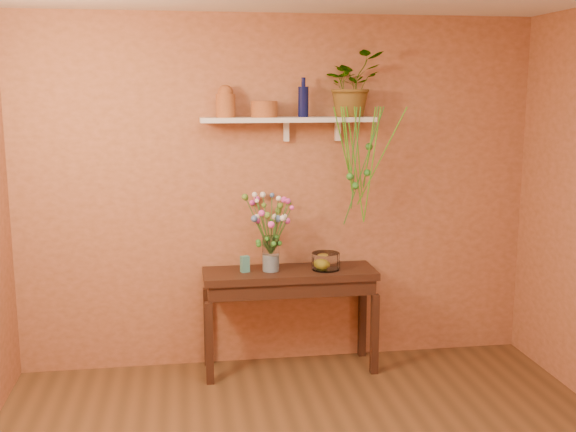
# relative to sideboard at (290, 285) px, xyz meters

# --- Properties ---
(room) EXTENTS (4.04, 4.04, 2.70)m
(room) POSITION_rel_sideboard_xyz_m (-0.05, -1.77, 0.67)
(room) COLOR brown
(room) RESTS_ON ground
(sideboard) EXTENTS (1.30, 0.42, 0.79)m
(sideboard) POSITION_rel_sideboard_xyz_m (0.00, 0.00, 0.00)
(sideboard) COLOR #361D11
(sideboard) RESTS_ON ground
(wall_shelf) EXTENTS (1.30, 0.24, 0.19)m
(wall_shelf) POSITION_rel_sideboard_xyz_m (0.01, 0.10, 1.24)
(wall_shelf) COLOR white
(wall_shelf) RESTS_ON room
(terracotta_jug) EXTENTS (0.16, 0.16, 0.24)m
(terracotta_jug) POSITION_rel_sideboard_xyz_m (-0.46, 0.12, 1.37)
(terracotta_jug) COLOR #A0552C
(terracotta_jug) RESTS_ON wall_shelf
(terracotta_pot) EXTENTS (0.23, 0.23, 0.12)m
(terracotta_pot) POSITION_rel_sideboard_xyz_m (-0.17, 0.11, 1.32)
(terracotta_pot) COLOR #A0552C
(terracotta_pot) RESTS_ON wall_shelf
(blue_bottle) EXTENTS (0.10, 0.10, 0.29)m
(blue_bottle) POSITION_rel_sideboard_xyz_m (0.12, 0.11, 1.38)
(blue_bottle) COLOR #090E3C
(blue_bottle) RESTS_ON wall_shelf
(spider_plant) EXTENTS (0.55, 0.52, 0.48)m
(spider_plant) POSITION_rel_sideboard_xyz_m (0.48, 0.10, 1.50)
(spider_plant) COLOR #317E25
(spider_plant) RESTS_ON wall_shelf
(plant_fronds) EXTENTS (0.53, 0.29, 0.90)m
(plant_fronds) POSITION_rel_sideboard_xyz_m (0.52, -0.05, 0.93)
(plant_fronds) COLOR #317E25
(plant_fronds) RESTS_ON wall_shelf
(glass_vase) EXTENTS (0.13, 0.13, 0.27)m
(glass_vase) POSITION_rel_sideboard_xyz_m (-0.14, 0.00, 0.23)
(glass_vase) COLOR white
(glass_vase) RESTS_ON sideboard
(bouquet) EXTENTS (0.39, 0.43, 0.47)m
(bouquet) POSITION_rel_sideboard_xyz_m (-0.16, 0.01, 0.53)
(bouquet) COLOR #386B28
(bouquet) RESTS_ON glass_vase
(glass_bowl) EXTENTS (0.21, 0.21, 0.13)m
(glass_bowl) POSITION_rel_sideboard_xyz_m (0.27, -0.02, 0.17)
(glass_bowl) COLOR white
(glass_bowl) RESTS_ON sideboard
(lemon) EXTENTS (0.08, 0.08, 0.08)m
(lemon) POSITION_rel_sideboard_xyz_m (0.25, -0.01, 0.16)
(lemon) COLOR yellow
(lemon) RESTS_ON glass_bowl
(carton) EXTENTS (0.07, 0.06, 0.12)m
(carton) POSITION_rel_sideboard_xyz_m (-0.34, -0.00, 0.18)
(carton) COLOR teal
(carton) RESTS_ON sideboard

